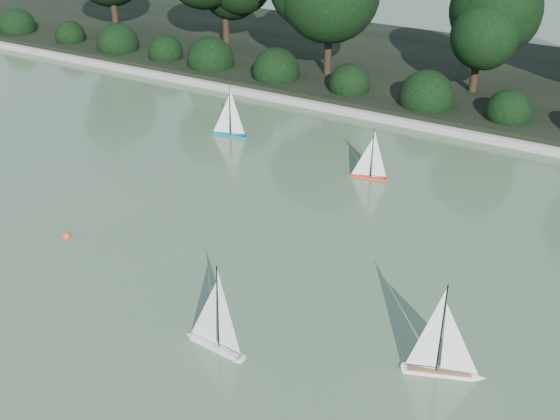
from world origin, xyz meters
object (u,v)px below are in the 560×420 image
object	(u,v)px
sailboat_orange	(367,170)
race_buoy	(67,237)
sailboat_white_a	(212,333)
sailboat_white_b	(447,360)
sailboat_teal	(227,127)

from	to	relation	value
sailboat_orange	race_buoy	world-z (taller)	sailboat_orange
sailboat_white_a	race_buoy	world-z (taller)	sailboat_white_a
sailboat_white_b	race_buoy	world-z (taller)	sailboat_white_b
sailboat_teal	race_buoy	world-z (taller)	sailboat_teal
race_buoy	sailboat_teal	bearing A→B (deg)	91.18
sailboat_white_b	sailboat_teal	world-z (taller)	sailboat_white_b
sailboat_white_b	race_buoy	xyz separation A→B (m)	(-6.97, 0.14, -0.24)
sailboat_orange	sailboat_teal	xyz separation A→B (m)	(-3.78, 0.49, 0.02)
sailboat_white_b	sailboat_orange	distance (m)	5.96
sailboat_white_b	race_buoy	bearing A→B (deg)	178.89
sailboat_teal	race_buoy	size ratio (longest dim) A/B	8.13
race_buoy	sailboat_white_a	bearing A→B (deg)	-16.78
sailboat_white_a	race_buoy	bearing A→B (deg)	163.22
sailboat_white_a	sailboat_white_b	xyz separation A→B (m)	(3.01, 1.06, 0.01)
sailboat_white_a	sailboat_teal	size ratio (longest dim) A/B	1.11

